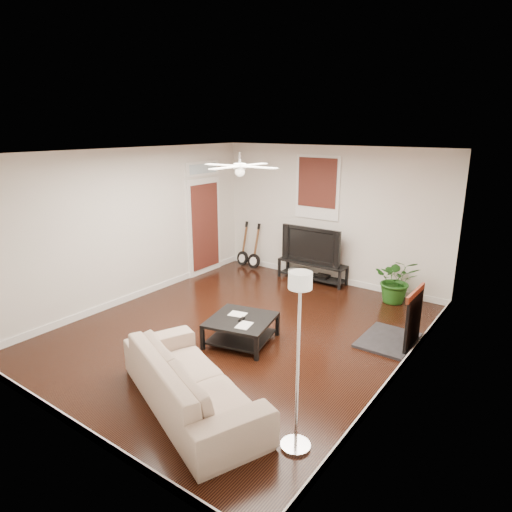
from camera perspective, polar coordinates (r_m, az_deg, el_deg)
The scene contains 14 objects.
room at distance 6.77m, azimuth -1.97°, elevation 1.26°, with size 5.01×6.01×2.81m.
brick_accent at distance 6.60m, azimuth 21.07°, elevation -0.26°, with size 0.02×2.20×2.80m, color brown.
fireplace at distance 6.97m, azimuth 17.99°, elevation -7.29°, with size 0.80×1.10×0.92m, color black.
window_back at distance 9.29m, azimuth 7.86°, elevation 8.67°, with size 1.00×0.06×1.30m, color #3E1711.
door_left at distance 9.77m, azimuth -6.63°, elevation 4.92°, with size 0.08×1.00×2.50m, color white.
tv_stand at distance 9.49m, azimuth 7.19°, elevation -1.96°, with size 1.48×0.39×0.41m, color black.
tv at distance 9.34m, azimuth 7.38°, elevation 1.51°, with size 1.33×0.17×0.76m, color black.
coffee_table at distance 6.82m, azimuth -1.91°, elevation -9.49°, with size 0.91×0.91×0.38m, color black.
sofa at distance 5.38m, azimuth -8.33°, elevation -15.44°, with size 2.32×0.91×0.68m, color tan.
floor_lamp at distance 4.43m, azimuth 5.38°, elevation -13.65°, with size 0.31×0.31×1.90m, color silver, non-canonical shape.
potted_plant at distance 8.60m, azimuth 17.58°, elevation -2.94°, with size 0.78×0.68×0.87m, color #1F5718.
guitar_left at distance 10.33m, azimuth -1.75°, elevation 1.52°, with size 0.33×0.23×1.05m, color black, non-canonical shape.
guitar_right at distance 10.10m, azimuth -0.27°, elevation 1.19°, with size 0.33×0.23×1.05m, color black, non-canonical shape.
ceiling_fan at distance 6.57m, azimuth -2.08°, elevation 11.43°, with size 1.24×1.24×0.32m, color white, non-canonical shape.
Camera 1 is at (4.00, -5.18, 3.15)m, focal length 31.23 mm.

